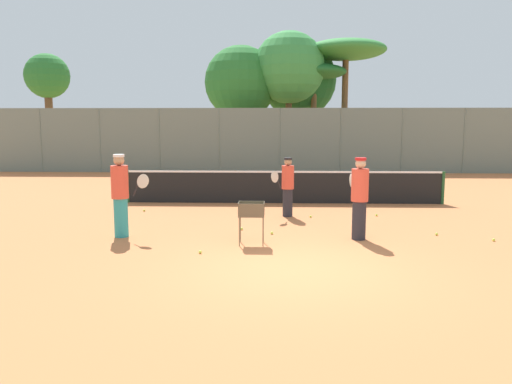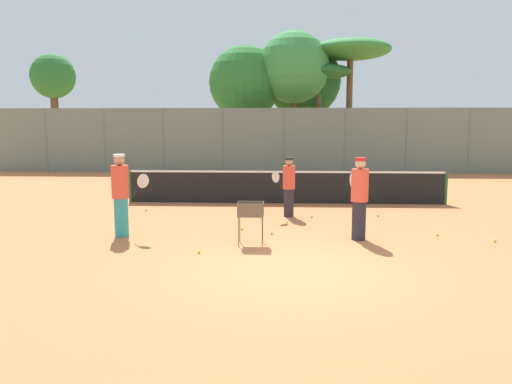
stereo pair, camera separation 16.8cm
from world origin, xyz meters
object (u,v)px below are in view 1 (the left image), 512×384
Objects in this scene: ball_cart at (251,213)px; player_white_outfit at (120,194)px; tennis_net at (284,186)px; player_yellow_shirt at (288,186)px; parked_car at (435,155)px; player_red_cap at (359,197)px.

player_white_outfit is at bearing 168.23° from ball_cart.
tennis_net is 2.34m from player_yellow_shirt.
tennis_net is 2.49× the size of parked_car.
player_white_outfit reaches higher than tennis_net.
player_red_cap is at bearing -112.10° from parked_car.
player_red_cap is 20.84m from parked_car.
ball_cart is 0.22× the size of parked_car.
ball_cart is (-0.83, -5.63, 0.14)m from tennis_net.
tennis_net is at bearing -134.23° from player_yellow_shirt.
player_red_cap reaches higher than tennis_net.
tennis_net is 5.32m from player_red_cap.
ball_cart is at bearing -98.42° from tennis_net.
player_white_outfit reaches higher than parked_car.
tennis_net is 17.10m from parked_car.
player_red_cap is (1.60, -5.06, 0.41)m from tennis_net.
player_yellow_shirt is at bearing 42.76° from player_white_outfit.
player_yellow_shirt reaches higher than parked_car.
player_white_outfit is 2.07× the size of ball_cart.
player_white_outfit is 5.48m from player_red_cap.
parked_car is (10.27, 19.88, -0.04)m from ball_cart.
ball_cart is at bearing -3.12° from player_white_outfit.
player_red_cap is at bearing 73.93° from player_yellow_shirt.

